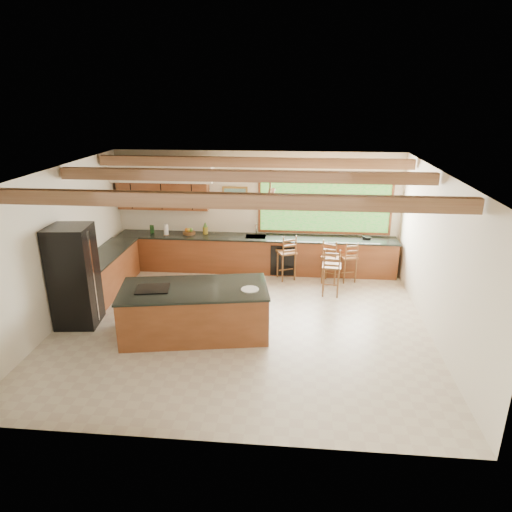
{
  "coord_description": "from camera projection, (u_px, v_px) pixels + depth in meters",
  "views": [
    {
      "loc": [
        1.02,
        -8.0,
        4.32
      ],
      "look_at": [
        0.2,
        0.8,
        1.16
      ],
      "focal_mm": 32.0,
      "sensor_mm": 36.0,
      "label": 1
    }
  ],
  "objects": [
    {
      "name": "island",
      "position": [
        195.0,
        311.0,
        8.55
      ],
      "size": [
        2.89,
        1.72,
        0.96
      ],
      "rotation": [
        0.0,
        0.0,
        0.17
      ],
      "color": "brown",
      "rests_on": "ground"
    },
    {
      "name": "refrigerator",
      "position": [
        74.0,
        276.0,
        8.77
      ],
      "size": [
        0.85,
        0.83,
        2.0
      ],
      "rotation": [
        0.0,
        0.0,
        0.1
      ],
      "color": "black",
      "rests_on": "ground"
    },
    {
      "name": "room_shell",
      "position": [
        236.0,
        207.0,
        8.92
      ],
      "size": [
        7.27,
        6.54,
        3.02
      ],
      "color": "beige",
      "rests_on": "ground"
    },
    {
      "name": "bar_stool_b",
      "position": [
        332.0,
        268.0,
        10.1
      ],
      "size": [
        0.45,
        0.45,
        1.14
      ],
      "rotation": [
        0.0,
        0.0,
        -0.1
      ],
      "color": "brown",
      "rests_on": "ground"
    },
    {
      "name": "bar_stool_c",
      "position": [
        349.0,
        258.0,
        10.89
      ],
      "size": [
        0.46,
        0.46,
        1.03
      ],
      "rotation": [
        0.0,
        0.0,
        0.31
      ],
      "color": "brown",
      "rests_on": "ground"
    },
    {
      "name": "bar_stool_d",
      "position": [
        331.0,
        258.0,
        10.77
      ],
      "size": [
        0.51,
        0.51,
        1.11
      ],
      "rotation": [
        0.0,
        0.0,
        -0.36
      ],
      "color": "brown",
      "rests_on": "ground"
    },
    {
      "name": "counter_run",
      "position": [
        221.0,
        258.0,
        11.32
      ],
      "size": [
        7.12,
        3.1,
        1.24
      ],
      "color": "brown",
      "rests_on": "ground"
    },
    {
      "name": "ground",
      "position": [
        242.0,
        324.0,
        9.04
      ],
      "size": [
        7.2,
        7.2,
        0.0
      ],
      "primitive_type": "plane",
      "color": "beige",
      "rests_on": "ground"
    },
    {
      "name": "bar_stool_a",
      "position": [
        286.0,
        253.0,
        10.99
      ],
      "size": [
        0.55,
        0.55,
        1.15
      ],
      "rotation": [
        0.0,
        0.0,
        0.43
      ],
      "color": "brown",
      "rests_on": "ground"
    }
  ]
}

